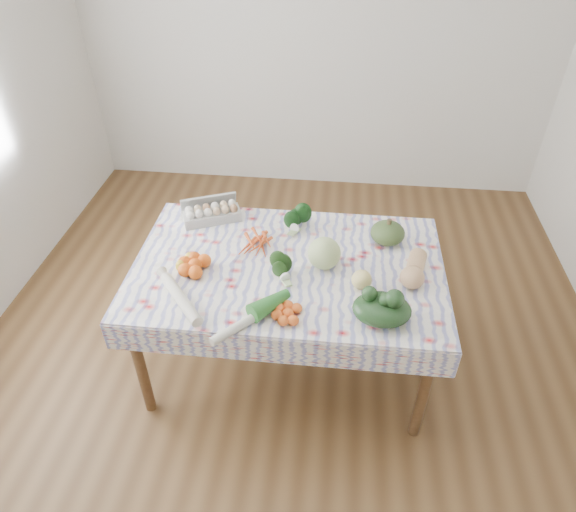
{
  "coord_description": "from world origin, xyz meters",
  "views": [
    {
      "loc": [
        0.23,
        -2.12,
        2.49
      ],
      "look_at": [
        0.0,
        0.0,
        0.82
      ],
      "focal_mm": 32.0,
      "sensor_mm": 36.0,
      "label": 1
    }
  ],
  "objects_px": {
    "egg_carton": "(212,214)",
    "grapefruit": "(362,280)",
    "kabocha_squash": "(388,233)",
    "butternut_squash": "(415,268)",
    "dining_table": "(288,276)",
    "cabbage": "(324,253)"
  },
  "relations": [
    {
      "from": "kabocha_squash",
      "to": "butternut_squash",
      "type": "bearing_deg",
      "value": -67.17
    },
    {
      "from": "cabbage",
      "to": "grapefruit",
      "type": "distance_m",
      "value": 0.25
    },
    {
      "from": "egg_carton",
      "to": "kabocha_squash",
      "type": "relative_size",
      "value": 1.76
    },
    {
      "from": "dining_table",
      "to": "egg_carton",
      "type": "bearing_deg",
      "value": 143.44
    },
    {
      "from": "dining_table",
      "to": "egg_carton",
      "type": "height_order",
      "value": "egg_carton"
    },
    {
      "from": "egg_carton",
      "to": "grapefruit",
      "type": "distance_m",
      "value": 1.02
    },
    {
      "from": "butternut_squash",
      "to": "egg_carton",
      "type": "bearing_deg",
      "value": 174.82
    },
    {
      "from": "egg_carton",
      "to": "butternut_squash",
      "type": "xyz_separation_m",
      "value": [
        1.15,
        -0.4,
        0.02
      ]
    },
    {
      "from": "egg_carton",
      "to": "kabocha_squash",
      "type": "bearing_deg",
      "value": -29.04
    },
    {
      "from": "egg_carton",
      "to": "cabbage",
      "type": "distance_m",
      "value": 0.78
    },
    {
      "from": "dining_table",
      "to": "butternut_squash",
      "type": "xyz_separation_m",
      "value": [
        0.66,
        -0.03,
        0.14
      ]
    },
    {
      "from": "dining_table",
      "to": "butternut_squash",
      "type": "relative_size",
      "value": 6.03
    },
    {
      "from": "butternut_squash",
      "to": "grapefruit",
      "type": "height_order",
      "value": "butternut_squash"
    },
    {
      "from": "cabbage",
      "to": "butternut_squash",
      "type": "bearing_deg",
      "value": -4.87
    },
    {
      "from": "kabocha_squash",
      "to": "butternut_squash",
      "type": "distance_m",
      "value": 0.32
    },
    {
      "from": "cabbage",
      "to": "grapefruit",
      "type": "bearing_deg",
      "value": -37.32
    },
    {
      "from": "kabocha_squash",
      "to": "grapefruit",
      "type": "relative_size",
      "value": 1.86
    },
    {
      "from": "dining_table",
      "to": "egg_carton",
      "type": "relative_size",
      "value": 4.74
    },
    {
      "from": "kabocha_squash",
      "to": "butternut_squash",
      "type": "xyz_separation_m",
      "value": [
        0.12,
        -0.3,
        -0.0
      ]
    },
    {
      "from": "cabbage",
      "to": "egg_carton",
      "type": "bearing_deg",
      "value": 152.25
    },
    {
      "from": "dining_table",
      "to": "egg_carton",
      "type": "xyz_separation_m",
      "value": [
        -0.5,
        0.37,
        0.13
      ]
    },
    {
      "from": "egg_carton",
      "to": "butternut_squash",
      "type": "distance_m",
      "value": 1.22
    }
  ]
}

